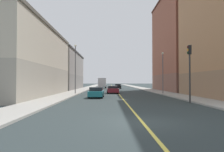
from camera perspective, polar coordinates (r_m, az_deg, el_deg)
name	(u,v)px	position (r m, az deg, el deg)	size (l,w,h in m)	color
ground_plane	(142,122)	(11.87, 7.75, -11.63)	(400.00, 400.00, 0.00)	#2A3435
sidewalk_left	(145,89)	(61.39, 8.32, -3.26)	(3.22, 168.00, 0.15)	#9E9B93
sidewalk_right	(85,89)	(60.92, -7.03, -3.27)	(3.22, 168.00, 0.15)	#9E9B93
lane_center_stripe	(115,89)	(60.61, 0.67, -3.36)	(0.16, 154.00, 0.01)	#E5D14C
building_left_mid	(182,44)	(50.86, 17.38, 7.83)	(8.98, 20.69, 20.36)	brown
building_right_corner	(22,62)	(34.39, -22.07, 3.43)	(8.98, 25.19, 9.85)	#9D9688
building_right_midblock	(61,71)	(60.21, -12.83, 1.30)	(8.98, 25.99, 9.74)	slate
traffic_light_left_near	(190,65)	(22.89, 19.22, 2.60)	(0.40, 0.32, 5.63)	#2D2D2D
street_lamp_left_near	(163,68)	(37.22, 12.87, 1.96)	(0.36, 0.36, 6.72)	#4C4C51
street_lamp_right_near	(75,64)	(37.04, -9.36, 3.02)	(0.36, 0.36, 8.02)	#4C4C51
car_maroon	(113,90)	(39.18, 0.17, -3.50)	(2.09, 4.44, 1.32)	maroon
car_teal	(96,93)	(28.84, -4.05, -4.25)	(1.95, 4.15, 1.37)	#196670
car_black	(118,86)	(64.11, 1.52, -2.67)	(1.92, 4.49, 1.35)	black
box_truck	(102,83)	(69.93, -2.52, -1.76)	(2.52, 7.16, 3.10)	beige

